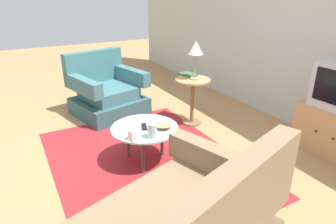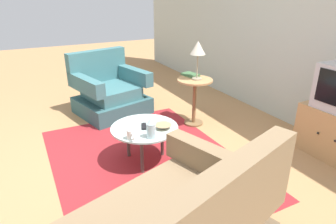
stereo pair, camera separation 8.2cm
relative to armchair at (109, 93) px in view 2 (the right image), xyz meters
The scene contains 12 objects.
ground_plane 1.64m from the armchair, 10.04° to the right, with size 16.00×16.00×0.00m, color #AD7F51.
back_wall 2.87m from the armchair, 53.71° to the left, with size 9.00×0.12×2.70m, color #B2BCB2.
area_rug 1.59m from the armchair, ahead, with size 2.51×1.89×0.00m, color maroon.
armchair is the anchor object (origin of this frame).
coffee_table 1.56m from the armchair, ahead, with size 0.71×0.71×0.41m.
side_table 1.33m from the armchair, 42.97° to the left, with size 0.47×0.47×0.64m.
table_lamp 1.53m from the armchair, 42.84° to the left, with size 0.20×0.20×0.50m.
vase 1.82m from the armchair, ahead, with size 0.09×0.09×0.21m.
mug 1.78m from the armchair, ahead, with size 0.12×0.07×0.10m.
bowl 1.68m from the armchair, ahead, with size 0.18×0.18×0.04m.
tv_remote_dark 1.57m from the armchair, ahead, with size 0.15×0.09×0.02m.
book 1.28m from the armchair, 49.99° to the left, with size 0.26×0.20×0.03m.
Camera 2 is at (2.56, -0.85, 1.73)m, focal length 31.40 mm.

